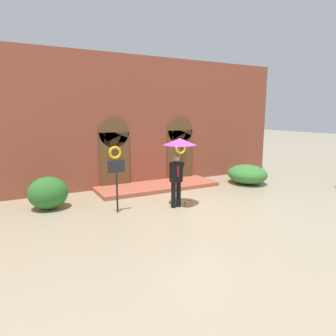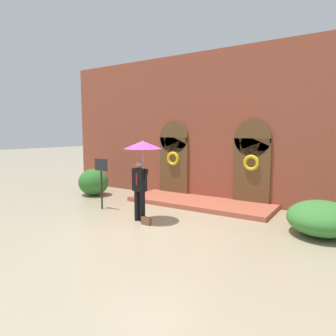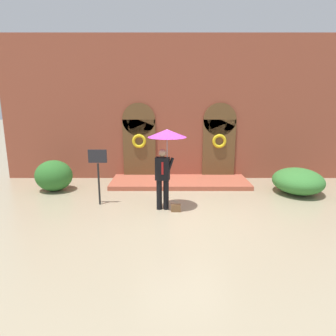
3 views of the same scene
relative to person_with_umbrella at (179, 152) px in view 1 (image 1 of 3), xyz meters
name	(u,v)px [view 1 (image 1 of 3)]	position (x,y,z in m)	size (l,w,h in m)	color
ground_plane	(196,207)	(0.51, -0.36, -1.91)	(80.00, 80.00, 0.00)	tan
building_facade	(146,125)	(0.51, 3.79, 0.77)	(14.00, 2.30, 5.60)	brown
person_with_umbrella	(179,152)	(0.00, 0.00, 0.00)	(1.10, 1.10, 2.36)	black
handbag	(189,204)	(0.29, -0.20, -1.80)	(0.28, 0.12, 0.22)	brown
sign_post	(117,177)	(-2.05, 0.41, -0.75)	(0.56, 0.06, 1.72)	black
shrub_left	(48,193)	(-3.98, 1.86, -1.37)	(1.29, 1.16, 1.09)	#2D6B28
shrub_right	(247,174)	(4.54, 1.57, -1.48)	(1.69, 1.90, 0.86)	#387A33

